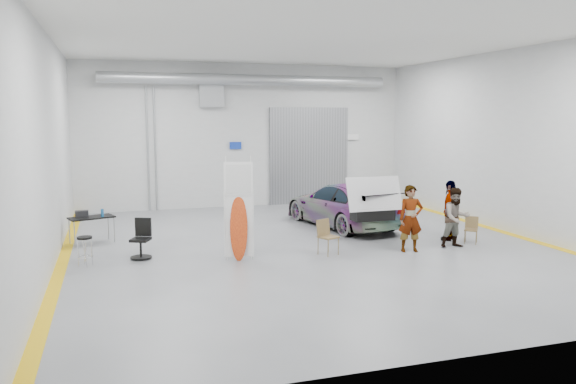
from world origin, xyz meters
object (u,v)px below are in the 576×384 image
object	(u,v)px
person_b	(456,218)
surfboard_display	(241,219)
folding_chair_near	(328,244)
shop_stool	(85,251)
person_c	(450,210)
sedan_car	(343,205)
office_chair	(140,241)
work_table	(89,217)
folding_chair_far	(471,235)
person_a	(411,218)

from	to	relation	value
person_b	surfboard_display	distance (m)	6.36
folding_chair_near	shop_stool	world-z (taller)	folding_chair_near
person_c	shop_stool	xyz separation A→B (m)	(-10.70, 0.14, -0.55)
folding_chair_near	shop_stool	bearing A→B (deg)	150.89
sedan_car	office_chair	bearing A→B (deg)	9.70
person_b	shop_stool	size ratio (longest dim) A/B	2.28
person_c	folding_chair_near	size ratio (longest dim) A/B	1.92
person_c	sedan_car	bearing A→B (deg)	-97.21
folding_chair_near	work_table	bearing A→B (deg)	128.94
person_b	office_chair	bearing A→B (deg)	173.18
folding_chair_near	office_chair	distance (m)	5.14
person_c	folding_chair_near	xyz separation A→B (m)	(-4.29, -0.60, -0.64)
folding_chair_far	office_chair	world-z (taller)	office_chair
folding_chair_far	person_c	bearing A→B (deg)	160.86
person_c	office_chair	size ratio (longest dim) A/B	1.76
person_b	folding_chair_far	distance (m)	1.04
sedan_car	folding_chair_far	xyz separation A→B (m)	(2.65, -3.66, -0.51)
sedan_car	person_c	size ratio (longest dim) A/B	2.79
folding_chair_near	person_c	bearing A→B (deg)	-14.57
person_a	folding_chair_near	world-z (taller)	person_a
person_c	folding_chair_far	xyz separation A→B (m)	(0.36, -0.59, -0.69)
work_table	folding_chair_far	bearing A→B (deg)	-17.42
shop_stool	work_table	xyz separation A→B (m)	(0.02, 2.73, 0.43)
folding_chair_near	work_table	size ratio (longest dim) A/B	0.68
office_chair	shop_stool	bearing A→B (deg)	-139.30
shop_stool	folding_chair_near	bearing A→B (deg)	-6.59
sedan_car	folding_chair_near	size ratio (longest dim) A/B	5.37
folding_chair_near	person_b	bearing A→B (deg)	-27.12
shop_stool	person_a	bearing A→B (deg)	-7.17
folding_chair_near	folding_chair_far	size ratio (longest dim) A/B	1.22
person_b	folding_chair_near	distance (m)	3.95
sedan_car	office_chair	xyz separation A→B (m)	(-7.01, -2.53, -0.29)
office_chair	sedan_car	bearing A→B (deg)	44.44
person_c	surfboard_display	distance (m)	6.75
person_a	person_c	size ratio (longest dim) A/B	1.02
sedan_car	person_c	bearing A→B (deg)	116.51
sedan_car	office_chair	world-z (taller)	sedan_car
person_b	shop_stool	world-z (taller)	person_b
person_a	folding_chair_far	world-z (taller)	person_a
sedan_car	folding_chair_near	bearing A→B (deg)	51.29
work_table	person_b	bearing A→B (deg)	-20.22
person_a	person_b	size ratio (longest dim) A/B	1.08
folding_chair_far	office_chair	size ratio (longest dim) A/B	0.75
person_c	folding_chair_near	world-z (taller)	person_c
person_b	person_c	distance (m)	1.00
folding_chair_far	office_chair	xyz separation A→B (m)	(-9.66, 1.13, 0.22)
person_c	work_table	size ratio (longest dim) A/B	1.32
folding_chair_near	folding_chair_far	world-z (taller)	folding_chair_near
folding_chair_far	work_table	distance (m)	11.58
surfboard_display	shop_stool	xyz separation A→B (m)	(-3.96, 0.62, -0.75)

